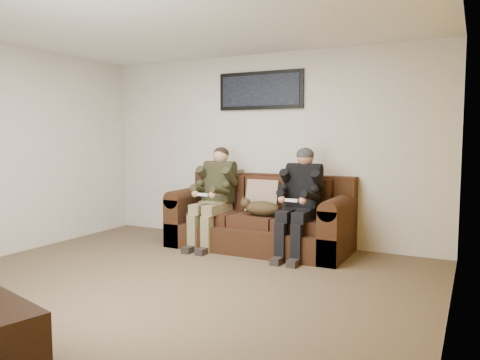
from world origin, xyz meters
The scene contains 13 objects.
floor centered at (0.00, 0.00, 0.00)m, with size 5.00×5.00×0.00m, color brown.
ceiling centered at (0.00, 0.00, 2.60)m, with size 5.00×5.00×0.00m, color silver.
wall_back centered at (0.00, 2.25, 1.30)m, with size 5.00×5.00×0.00m, color beige.
wall_left centered at (-2.50, 0.00, 1.30)m, with size 4.50×4.50×0.00m, color beige.
wall_right centered at (2.50, 0.00, 1.30)m, with size 4.50×4.50×0.00m, color beige.
accent_wall_right centered at (2.49, 0.00, 1.30)m, with size 4.50×4.50×0.00m, color #BA8012.
sofa centered at (0.15, 1.83, 0.36)m, with size 2.33×1.01×0.95m.
throw_pillow centered at (0.15, 1.88, 0.68)m, with size 0.45×0.13×0.42m, color #A08269.
throw_blanket centered at (-0.56, 2.13, 0.95)m, with size 0.48×0.23×0.08m, color tan.
person_left centered at (-0.45, 1.64, 0.75)m, with size 0.51×0.87×1.32m.
person_right centered at (0.75, 1.64, 0.75)m, with size 0.51×0.86×1.33m.
cat centered at (0.25, 1.59, 0.57)m, with size 0.66×0.26×0.24m.
framed_poster centered at (-0.05, 2.22, 2.10)m, with size 1.25×0.05×0.52m.
Camera 1 is at (2.66, -3.74, 1.46)m, focal length 35.00 mm.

